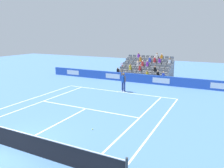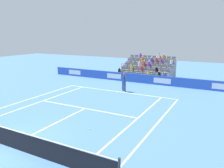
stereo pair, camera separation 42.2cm
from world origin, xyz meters
name	(u,v)px [view 2 (the right image)]	position (x,y,z in m)	size (l,w,h in m)	color
ground_plane	(9,147)	(0.00, 0.00, 0.00)	(80.00, 80.00, 0.00)	#4C7AB2
line_baseline	(118,92)	(0.00, -11.89, 0.00)	(10.97, 0.10, 0.01)	white
line_service	(85,108)	(0.00, -6.40, 0.00)	(8.23, 0.10, 0.01)	white
line_centre_service	(55,124)	(0.00, -3.20, 0.00)	(0.10, 6.40, 0.01)	white
line_singles_sideline_left	(39,102)	(4.12, -5.95, 0.00)	(0.10, 11.89, 0.01)	white
line_singles_sideline_right	(135,120)	(-4.12, -5.95, 0.00)	(0.10, 11.89, 0.01)	white
line_doubles_sideline_left	(27,100)	(5.49, -5.95, 0.00)	(0.10, 11.89, 0.01)	white
line_doubles_sideline_right	(156,125)	(-5.49, -5.95, 0.00)	(0.10, 11.89, 0.01)	white
line_centre_mark	(118,92)	(0.00, -11.79, 0.00)	(0.10, 0.20, 0.01)	white
sponsor_barrier	(137,78)	(0.00, -16.57, 0.49)	(22.96, 0.22, 0.99)	blue
tennis_net	(8,137)	(0.00, 0.00, 0.49)	(11.97, 0.10, 1.07)	#33383D
tennis_player	(124,81)	(-0.40, -12.21, 0.99)	(0.51, 0.41, 2.85)	navy
stadium_stand	(148,71)	(-0.01, -20.13, 0.83)	(6.20, 4.75, 3.01)	gray
loose_tennis_ball	(90,129)	(-2.36, -3.49, 0.03)	(0.07, 0.07, 0.07)	#D1E533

